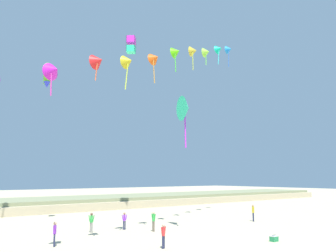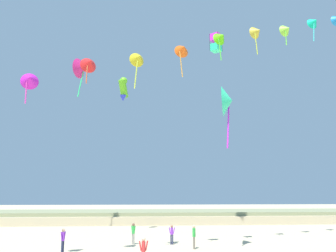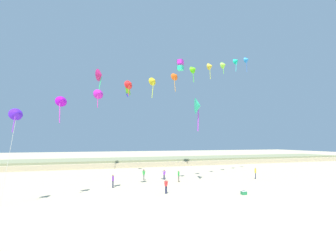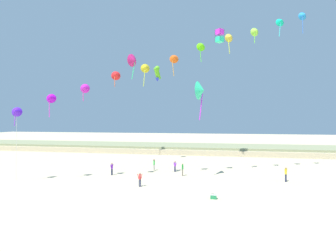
{
  "view_description": "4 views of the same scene",
  "coord_description": "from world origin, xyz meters",
  "views": [
    {
      "loc": [
        -16.86,
        -12.78,
        4.64
      ],
      "look_at": [
        1.77,
        10.91,
        8.94
      ],
      "focal_mm": 38.0,
      "sensor_mm": 36.0,
      "label": 1
    },
    {
      "loc": [
        -2.57,
        -14.16,
        3.94
      ],
      "look_at": [
        -0.66,
        9.66,
        8.51
      ],
      "focal_mm": 38.0,
      "sensor_mm": 36.0,
      "label": 2
    },
    {
      "loc": [
        -9.5,
        -17.66,
        5.66
      ],
      "look_at": [
        0.29,
        13.8,
        8.0
      ],
      "focal_mm": 24.0,
      "sensor_mm": 36.0,
      "label": 3
    },
    {
      "loc": [
        6.06,
        -20.67,
        7.17
      ],
      "look_at": [
        0.22,
        9.19,
        6.49
      ],
      "focal_mm": 28.0,
      "sensor_mm": 36.0,
      "label": 4
    }
  ],
  "objects": [
    {
      "name": "dune_ridge",
      "position": [
        0.0,
        38.46,
        0.77
      ],
      "size": [
        120.0,
        13.26,
        1.54
      ],
      "color": "#BFAE8B",
      "rests_on": "ground"
    },
    {
      "name": "person_near_left",
      "position": [
        -7.64,
        11.26,
        0.94
      ],
      "size": [
        0.28,
        0.56,
        1.63
      ],
      "color": "#282D4C",
      "rests_on": "ground"
    },
    {
      "name": "person_near_right",
      "position": [
        0.07,
        15.01,
        0.86
      ],
      "size": [
        0.52,
        0.23,
        1.5
      ],
      "color": "#282D4C",
      "rests_on": "ground"
    },
    {
      "name": "person_mid_center",
      "position": [
        -2.29,
        6.24,
        0.92
      ],
      "size": [
        0.55,
        0.26,
        1.59
      ],
      "color": "#282D4C",
      "rests_on": "ground"
    },
    {
      "name": "person_far_left",
      "position": [
        1.47,
        12.55,
        0.98
      ],
      "size": [
        0.23,
        0.59,
        1.69
      ],
      "color": "#726656",
      "rests_on": "ground"
    },
    {
      "name": "person_far_right",
      "position": [
        13.7,
        11.64,
        1.01
      ],
      "size": [
        0.45,
        0.54,
        1.76
      ],
      "color": "#282D4C",
      "rests_on": "ground"
    },
    {
      "name": "person_far_center",
      "position": [
        -2.98,
        15.28,
        0.94
      ],
      "size": [
        0.4,
        0.51,
        1.63
      ],
      "color": "gray",
      "rests_on": "ground"
    },
    {
      "name": "kite_banner_string",
      "position": [
        0.53,
        11.3,
        14.91
      ],
      "size": [
        35.57,
        13.61,
        21.79
      ],
      "color": "#541CDD"
    },
    {
      "name": "large_kite_mid_trail",
      "position": [
        3.9,
        11.12,
        10.75
      ],
      "size": [
        1.4,
        2.4,
        4.75
      ],
      "color": "#32E59D"
    },
    {
      "name": "large_kite_high_solo",
      "position": [
        6.08,
        23.97,
        21.2
      ],
      "size": [
        1.51,
        1.51,
        2.1
      ],
      "color": "#28DB9B"
    },
    {
      "name": "large_kite_outer_drift",
      "position": [
        -4.47,
        23.53,
        15.34
      ],
      "size": [
        1.33,
        1.76,
        2.7
      ],
      "color": "#64CA21"
    },
    {
      "name": "beach_cooler",
      "position": [
        5.58,
        3.36,
        0.21
      ],
      "size": [
        0.58,
        0.41,
        0.46
      ],
      "color": "#23844C",
      "rests_on": "ground"
    }
  ]
}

